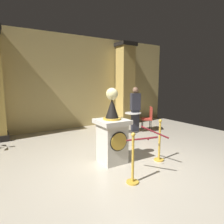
{
  "coord_description": "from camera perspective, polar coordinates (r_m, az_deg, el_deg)",
  "views": [
    {
      "loc": [
        -2.65,
        -3.59,
        1.91
      ],
      "look_at": [
        -0.27,
        0.29,
        1.23
      ],
      "focal_mm": 31.7,
      "sensor_mm": 36.0,
      "label": 1
    }
  ],
  "objects": [
    {
      "name": "stanchion_far",
      "position": [
        5.04,
        13.49,
        -9.58
      ],
      "size": [
        0.24,
        0.24,
        1.03
      ],
      "color": "gold",
      "rests_on": "ground_plane"
    },
    {
      "name": "ground_plane",
      "position": [
        4.86,
        4.68,
        -14.64
      ],
      "size": [
        10.25,
        10.25,
        0.0
      ],
      "primitive_type": "plane",
      "color": "#B2A893"
    },
    {
      "name": "cafe_chair_red",
      "position": [
        7.9,
        10.46,
        -1.34
      ],
      "size": [
        0.55,
        0.55,
        0.96
      ],
      "color": "black",
      "rests_on": "ground_plane"
    },
    {
      "name": "velvet_rope",
      "position": [
        4.33,
        10.42,
        -6.64
      ],
      "size": [
        0.92,
        0.91,
        0.22
      ],
      "color": "#591419"
    },
    {
      "name": "bystander_guest",
      "position": [
        7.67,
        6.72,
        1.12
      ],
      "size": [
        0.41,
        0.31,
        1.73
      ],
      "color": "#26262D",
      "rests_on": "ground_plane"
    },
    {
      "name": "column_right",
      "position": [
        9.18,
        3.85,
        7.96
      ],
      "size": [
        0.78,
        0.78,
        3.66
      ],
      "color": "black",
      "rests_on": "ground_plane"
    },
    {
      "name": "cafe_table",
      "position": [
        7.67,
        6.07,
        -2.2
      ],
      "size": [
        0.62,
        0.62,
        0.76
      ],
      "color": "#332D28",
      "rests_on": "ground_plane"
    },
    {
      "name": "stanchion_near",
      "position": [
        3.9,
        6.0,
        -15.17
      ],
      "size": [
        0.24,
        0.24,
        0.99
      ],
      "color": "gold",
      "rests_on": "ground_plane"
    },
    {
      "name": "pedestal_clock",
      "position": [
        4.72,
        0.03,
        -6.43
      ],
      "size": [
        0.71,
        0.71,
        1.79
      ],
      "color": "beige",
      "rests_on": "ground_plane"
    },
    {
      "name": "back_wall",
      "position": [
        8.38,
        -13.21,
        8.31
      ],
      "size": [
        10.25,
        0.16,
        3.81
      ],
      "primitive_type": "cube",
      "color": "tan",
      "rests_on": "ground_plane"
    }
  ]
}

